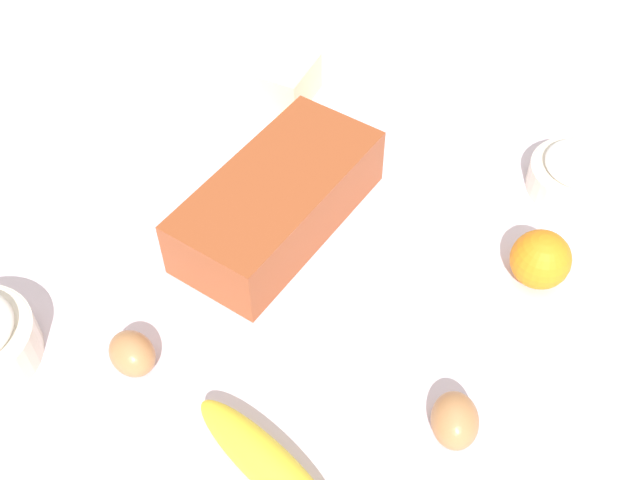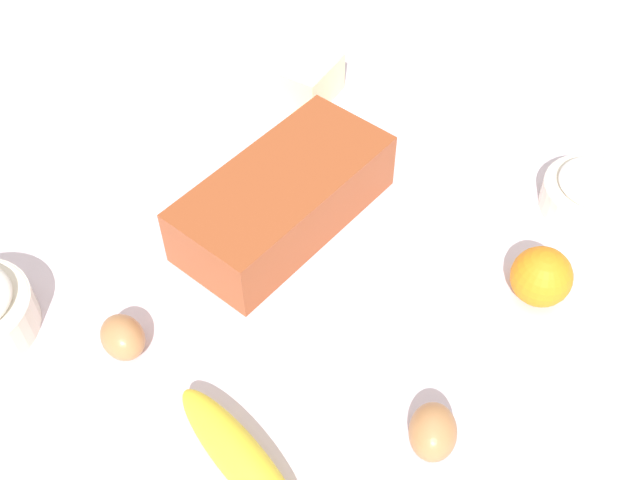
% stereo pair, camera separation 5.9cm
% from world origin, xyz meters
% --- Properties ---
extents(ground_plane, '(2.40, 2.40, 0.02)m').
position_xyz_m(ground_plane, '(0.00, 0.00, -0.01)').
color(ground_plane, silver).
extents(loaf_pan, '(0.29, 0.15, 0.08)m').
position_xyz_m(loaf_pan, '(-0.03, -0.07, 0.04)').
color(loaf_pan, '#9E4723').
rests_on(loaf_pan, ground_plane).
extents(sugar_bowl, '(0.12, 0.12, 0.06)m').
position_xyz_m(sugar_bowl, '(-0.27, 0.23, 0.03)').
color(sugar_bowl, silver).
rests_on(sugar_bowl, ground_plane).
extents(banana, '(0.09, 0.19, 0.04)m').
position_xyz_m(banana, '(0.26, 0.09, 0.02)').
color(banana, yellow).
rests_on(banana, ground_plane).
extents(orange_fruit, '(0.07, 0.07, 0.07)m').
position_xyz_m(orange_fruit, '(-0.10, 0.23, 0.03)').
color(orange_fruit, orange).
rests_on(orange_fruit, ground_plane).
extents(butter_block, '(0.09, 0.07, 0.06)m').
position_xyz_m(butter_block, '(-0.25, -0.19, 0.03)').
color(butter_block, '#F4EDB2').
rests_on(butter_block, ground_plane).
extents(egg_near_butter, '(0.06, 0.07, 0.05)m').
position_xyz_m(egg_near_butter, '(0.22, -0.10, 0.02)').
color(egg_near_butter, '#B47A4A').
rests_on(egg_near_butter, ground_plane).
extents(egg_beside_bowl, '(0.08, 0.07, 0.05)m').
position_xyz_m(egg_beside_bowl, '(0.13, 0.23, 0.02)').
color(egg_beside_bowl, '#B67B4A').
rests_on(egg_beside_bowl, ground_plane).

